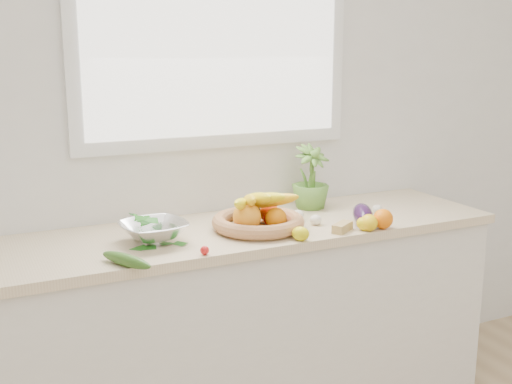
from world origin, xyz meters
name	(u,v)px	position (x,y,z in m)	size (l,w,h in m)	color
back_wall	(215,114)	(0.00, 2.25, 1.35)	(4.50, 0.02, 2.70)	white
counter_cabinet	(244,329)	(0.00, 1.95, 0.43)	(2.20, 0.58, 0.86)	silver
countertop	(243,231)	(0.00, 1.95, 0.88)	(2.24, 0.62, 0.04)	beige
window_frame	(215,22)	(0.00, 2.23, 1.75)	(1.30, 0.03, 1.10)	white
window_pane	(217,22)	(0.00, 2.21, 1.75)	(1.18, 0.01, 0.98)	white
orange_loose	(383,219)	(0.51, 1.67, 0.94)	(0.08, 0.08, 0.08)	orange
lemon_a	(301,234)	(0.12, 1.67, 0.93)	(0.06, 0.07, 0.06)	yellow
lemon_b	(369,223)	(0.44, 1.67, 0.93)	(0.07, 0.09, 0.07)	yellow
lemon_c	(365,224)	(0.43, 1.68, 0.93)	(0.06, 0.07, 0.06)	yellow
apple	(272,218)	(0.11, 1.90, 0.94)	(0.07, 0.07, 0.07)	red
ginger	(342,227)	(0.34, 1.71, 0.92)	(0.11, 0.05, 0.04)	tan
garlic_a	(316,220)	(0.29, 1.84, 0.92)	(0.05, 0.05, 0.04)	white
garlic_b	(298,215)	(0.26, 1.95, 0.92)	(0.05, 0.05, 0.04)	silver
garlic_c	(377,209)	(0.65, 1.89, 0.92)	(0.05, 0.05, 0.04)	white
eggplant	(363,214)	(0.48, 1.76, 0.94)	(0.08, 0.22, 0.09)	#270E35
cucumber	(126,260)	(-0.57, 1.67, 0.92)	(0.04, 0.24, 0.04)	#2C591A
radish	(205,250)	(-0.28, 1.67, 0.92)	(0.03, 0.03, 0.03)	red
potted_herb	(311,178)	(0.42, 2.11, 1.04)	(0.18, 0.18, 0.31)	#5C9436
fruit_basket	(257,217)	(0.03, 1.88, 0.95)	(0.39, 0.39, 0.19)	#B1774E
colander_with_spinach	(153,226)	(-0.41, 1.89, 0.97)	(0.28, 0.28, 0.13)	silver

